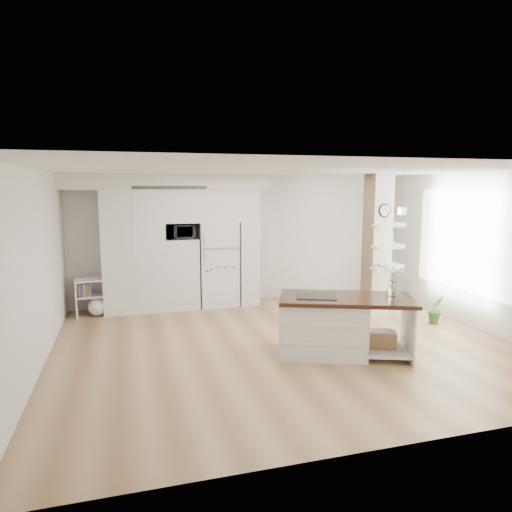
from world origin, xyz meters
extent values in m
cube|color=tan|center=(0.00, 0.00, 0.00)|extent=(7.00, 6.00, 0.01)
cube|color=white|center=(0.00, 0.00, 2.70)|extent=(7.00, 6.00, 0.04)
cube|color=silver|center=(0.00, 3.00, 1.35)|extent=(7.00, 0.04, 2.70)
cube|color=silver|center=(0.00, -3.00, 1.35)|extent=(7.00, 0.04, 2.70)
cube|color=silver|center=(-3.50, 0.00, 1.35)|extent=(0.04, 6.00, 2.70)
cube|color=silver|center=(3.50, 0.00, 1.35)|extent=(0.04, 6.00, 2.70)
cube|color=white|center=(-2.20, 2.67, 1.20)|extent=(1.20, 0.65, 2.40)
cube|color=white|center=(-1.27, 2.67, 0.71)|extent=(0.65, 0.65, 1.42)
cube|color=white|center=(-1.27, 2.67, 2.08)|extent=(0.65, 0.65, 0.65)
cube|color=white|center=(-0.53, 2.67, 2.08)|extent=(0.85, 0.65, 0.65)
cube|color=white|center=(0.10, 2.67, 1.20)|extent=(0.40, 0.65, 2.40)
cube|color=silver|center=(-1.50, 2.65, 2.55)|extent=(4.00, 0.70, 0.30)
cube|color=#262626|center=(-1.50, 2.31, 2.44)|extent=(1.40, 0.04, 0.06)
cube|color=white|center=(-0.53, 2.68, 0.88)|extent=(0.78, 0.66, 1.75)
cube|color=#B2B2B7|center=(-0.53, 2.34, 1.24)|extent=(0.78, 0.01, 0.03)
cube|color=silver|center=(2.30, 1.20, 1.35)|extent=(0.40, 0.40, 2.70)
cube|color=tan|center=(2.09, 1.20, 1.35)|extent=(0.02, 0.40, 2.70)
cube|color=tan|center=(2.30, 1.41, 1.35)|extent=(0.40, 0.02, 2.70)
cylinder|color=black|center=(2.30, 0.99, 2.02)|extent=(0.25, 0.03, 0.25)
cylinder|color=white|center=(2.30, 0.98, 2.02)|extent=(0.21, 0.01, 0.21)
plane|color=white|center=(3.48, 0.30, 1.50)|extent=(0.00, 2.40, 2.40)
cylinder|color=white|center=(1.70, 0.15, 2.12)|extent=(0.12, 0.12, 0.10)
cube|color=white|center=(0.41, -0.52, 0.40)|extent=(1.46, 1.22, 0.81)
cube|color=white|center=(1.26, -0.85, 0.11)|extent=(0.93, 1.01, 0.04)
cube|color=white|center=(1.56, -0.97, 0.40)|extent=(0.33, 0.77, 0.81)
cube|color=#3A1B11|center=(0.72, -0.64, 0.84)|extent=(2.12, 1.55, 0.06)
cube|color=black|center=(0.32, -0.48, 0.87)|extent=(0.71, 0.66, 0.01)
cube|color=#977049|center=(1.21, -0.83, 0.25)|extent=(0.46, 0.41, 0.24)
cylinder|color=white|center=(1.38, -0.80, 0.98)|extent=(0.12, 0.12, 0.22)
cube|color=white|center=(-3.29, 2.47, 0.36)|extent=(0.07, 0.35, 0.72)
cube|color=white|center=(-2.71, 2.53, 0.36)|extent=(0.07, 0.35, 0.72)
cube|color=white|center=(-3.00, 2.50, 0.71)|extent=(0.64, 0.42, 0.03)
cube|color=white|center=(-3.00, 2.50, 0.39)|extent=(0.61, 0.41, 0.03)
sphere|color=white|center=(-2.92, 2.51, 0.18)|extent=(0.35, 0.35, 0.35)
imported|color=#3E8334|center=(3.00, 0.29, 0.27)|extent=(0.30, 0.25, 0.53)
imported|color=#3E8334|center=(3.00, 1.63, 0.22)|extent=(0.30, 0.30, 0.44)
imported|color=#2D2D2D|center=(-1.27, 2.62, 1.57)|extent=(0.54, 0.37, 0.30)
imported|color=#3E8334|center=(2.63, 1.30, 1.52)|extent=(0.27, 0.23, 0.30)
imported|color=white|center=(2.30, 0.90, 1.00)|extent=(0.22, 0.22, 0.05)
camera|label=1|loc=(-2.32, -6.50, 2.45)|focal=32.00mm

